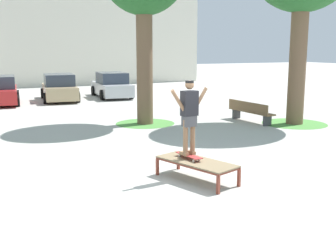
# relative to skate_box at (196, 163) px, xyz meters

# --- Properties ---
(ground_plane) EXTENTS (120.00, 120.00, 0.00)m
(ground_plane) POSITION_rel_skate_box_xyz_m (-0.09, 0.38, -0.41)
(ground_plane) COLOR #B7B5AD
(skate_box) EXTENTS (1.33, 2.04, 0.46)m
(skate_box) POSITION_rel_skate_box_xyz_m (0.00, 0.00, 0.00)
(skate_box) COLOR brown
(skate_box) RESTS_ON ground
(skateboard) EXTENTS (0.31, 0.82, 0.09)m
(skateboard) POSITION_rel_skate_box_xyz_m (-0.08, 0.22, 0.12)
(skateboard) COLOR #B23333
(skateboard) RESTS_ON skate_box
(skater) EXTENTS (1.00, 0.32, 1.69)m
(skater) POSITION_rel_skate_box_xyz_m (-0.08, 0.23, 1.12)
(skater) COLOR #8E6647
(skater) RESTS_ON skateboard
(grass_patch_near_right) EXTENTS (2.52, 2.52, 0.01)m
(grass_patch_near_right) POSITION_rel_skate_box_xyz_m (7.02, 4.68, -0.41)
(grass_patch_near_right) COLOR #519342
(grass_patch_near_right) RESTS_ON ground
(grass_patch_mid_back) EXTENTS (2.33, 2.33, 0.01)m
(grass_patch_mid_back) POSITION_rel_skate_box_xyz_m (1.70, 7.23, -0.41)
(grass_patch_mid_back) COLOR #519342
(grass_patch_mid_back) RESTS_ON ground
(car_red) EXTENTS (2.21, 4.34, 1.50)m
(car_red) POSITION_rel_skate_box_xyz_m (-3.06, 15.91, 0.28)
(car_red) COLOR red
(car_red) RESTS_ON ground
(car_tan) EXTENTS (2.24, 4.35, 1.50)m
(car_tan) POSITION_rel_skate_box_xyz_m (0.11, 16.17, 0.28)
(car_tan) COLOR tan
(car_tan) RESTS_ON ground
(car_silver) EXTENTS (2.16, 4.32, 1.50)m
(car_silver) POSITION_rel_skate_box_xyz_m (3.27, 16.42, 0.28)
(car_silver) COLOR #B7BABF
(car_silver) RESTS_ON ground
(park_bench) EXTENTS (0.57, 2.42, 0.83)m
(park_bench) POSITION_rel_skate_box_xyz_m (5.64, 5.73, 0.03)
(park_bench) COLOR brown
(park_bench) RESTS_ON ground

